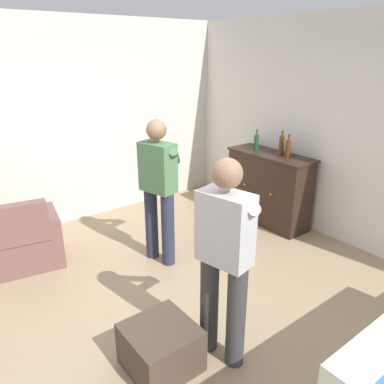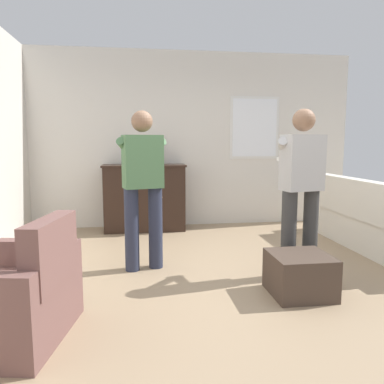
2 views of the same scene
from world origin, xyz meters
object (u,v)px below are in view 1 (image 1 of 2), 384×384
object	(u,v)px
bottle_wine_green	(288,148)
bottle_liquor_amber	(282,145)
armchair	(20,244)
bottle_spirits_clear	(256,142)
person_standing_right	(225,254)
sideboard_cabinet	(269,188)
ottoman	(161,347)
person_standing_left	(159,186)

from	to	relation	value
bottle_wine_green	bottle_liquor_amber	size ratio (longest dim) A/B	0.93
armchair	bottle_spirits_clear	bearing A→B (deg)	78.83
bottle_wine_green	bottle_spirits_clear	distance (m)	0.52
armchair	person_standing_right	size ratio (longest dim) A/B	0.58
sideboard_cabinet	bottle_spirits_clear	size ratio (longest dim) A/B	4.30
bottle_spirits_clear	ottoman	bearing A→B (deg)	-59.32
bottle_liquor_amber	bottle_spirits_clear	distance (m)	0.40
bottle_wine_green	ottoman	size ratio (longest dim) A/B	0.60
sideboard_cabinet	person_standing_right	world-z (taller)	person_standing_right
bottle_wine_green	person_standing_right	bearing A→B (deg)	-60.83
bottle_spirits_clear	person_standing_left	bearing A→B (deg)	-82.68
person_standing_left	ottoman	bearing A→B (deg)	-33.24
person_standing_left	bottle_wine_green	bearing A→B (deg)	81.09
bottle_wine_green	person_standing_left	xyz separation A→B (m)	(-0.29, -1.85, -0.20)
bottle_liquor_amber	bottle_spirits_clear	xyz separation A→B (m)	(-0.40, -0.06, -0.02)
person_standing_left	person_standing_right	xyz separation A→B (m)	(1.56, -0.42, 0.00)
bottle_wine_green	person_standing_right	world-z (taller)	person_standing_right
sideboard_cabinet	bottle_spirits_clear	xyz separation A→B (m)	(-0.27, -0.02, 0.62)
sideboard_cabinet	person_standing_left	size ratio (longest dim) A/B	0.75
bottle_liquor_amber	ottoman	distance (m)	3.17
bottle_liquor_amber	person_standing_right	world-z (taller)	person_standing_right
armchair	person_standing_left	bearing A→B (deg)	57.80
bottle_wine_green	ottoman	bearing A→B (deg)	-68.56
bottle_liquor_amber	person_standing_right	size ratio (longest dim) A/B	0.20
sideboard_cabinet	bottle_wine_green	distance (m)	0.68
bottle_wine_green	bottle_spirits_clear	world-z (taller)	bottle_wine_green
person_standing_right	sideboard_cabinet	bearing A→B (deg)	124.14
armchair	bottle_spirits_clear	size ratio (longest dim) A/B	3.33
armchair	bottle_spirits_clear	world-z (taller)	bottle_spirits_clear
sideboard_cabinet	person_standing_right	distance (m)	2.74
sideboard_cabinet	person_standing_left	distance (m)	1.87
person_standing_left	sideboard_cabinet	bearing A→B (deg)	88.79
sideboard_cabinet	ottoman	size ratio (longest dim) A/B	2.44
bottle_liquor_amber	person_standing_left	world-z (taller)	person_standing_left
bottle_spirits_clear	person_standing_right	distance (m)	2.86
bottle_liquor_amber	ottoman	xyz separation A→B (m)	(1.20, -2.76, -0.97)
sideboard_cabinet	person_standing_right	xyz separation A→B (m)	(1.52, -2.24, 0.43)
bottle_wine_green	bottle_liquor_amber	bearing A→B (deg)	173.82
armchair	ottoman	xyz separation A→B (m)	(2.22, 0.46, -0.10)
person_standing_left	bottle_spirits_clear	bearing A→B (deg)	97.32
ottoman	person_standing_left	world-z (taller)	person_standing_left
bottle_spirits_clear	sideboard_cabinet	bearing A→B (deg)	4.08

